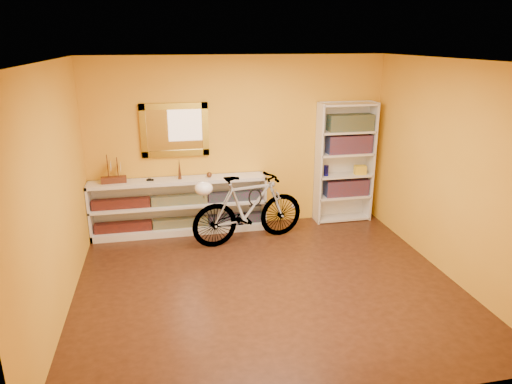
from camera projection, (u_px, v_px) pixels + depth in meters
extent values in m
cube|color=black|center=(268.00, 285.00, 5.56)|extent=(4.50, 4.00, 0.01)
cube|color=silver|center=(270.00, 60.00, 4.74)|extent=(4.50, 4.00, 0.01)
cube|color=gold|center=(239.00, 144.00, 7.01)|extent=(4.50, 0.01, 2.60)
cube|color=gold|center=(54.00, 195.00, 4.72)|extent=(0.01, 4.00, 2.60)
cube|color=gold|center=(450.00, 171.00, 5.57)|extent=(0.01, 4.00, 2.60)
cube|color=olive|center=(175.00, 130.00, 6.72)|extent=(0.98, 0.06, 0.78)
cube|color=silver|center=(294.00, 205.00, 7.49)|extent=(0.09, 0.02, 0.09)
cube|color=black|center=(181.00, 222.00, 6.99)|extent=(2.50, 0.13, 0.14)
cube|color=navy|center=(179.00, 200.00, 6.88)|extent=(2.50, 0.13, 0.14)
imported|color=black|center=(150.00, 181.00, 6.72)|extent=(0.00, 0.00, 0.00)
cone|color=#55301D|center=(179.00, 169.00, 6.75)|extent=(0.05, 0.05, 0.31)
sphere|color=#55301D|center=(209.00, 175.00, 6.87)|extent=(0.08, 0.08, 0.08)
cube|color=maroon|center=(346.00, 187.00, 7.42)|extent=(0.70, 0.22, 0.26)
cube|color=maroon|center=(349.00, 144.00, 7.20)|extent=(0.70, 0.22, 0.28)
cube|color=#184555|center=(350.00, 123.00, 7.09)|extent=(0.70, 0.22, 0.25)
cylinder|color=navy|center=(326.00, 171.00, 7.24)|extent=(0.08, 0.08, 0.17)
cube|color=maroon|center=(334.00, 125.00, 7.08)|extent=(0.16, 0.16, 0.17)
cube|color=yellow|center=(360.00, 170.00, 7.33)|extent=(0.19, 0.14, 0.14)
imported|color=silver|center=(249.00, 208.00, 6.61)|extent=(0.79, 1.78, 1.01)
ellipsoid|color=white|center=(204.00, 188.00, 6.24)|extent=(0.25, 0.24, 0.19)
torus|color=black|center=(255.00, 197.00, 6.60)|extent=(0.20, 0.02, 0.20)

